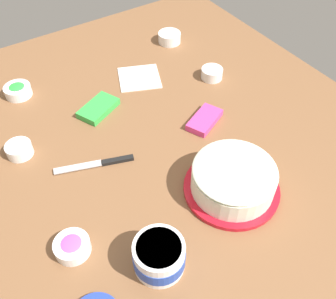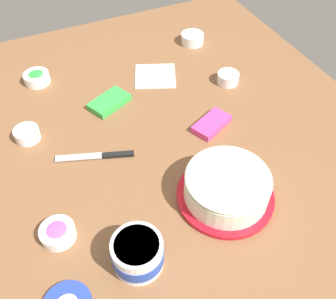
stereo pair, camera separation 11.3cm
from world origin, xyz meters
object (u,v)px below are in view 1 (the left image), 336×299
at_px(frosting_tub, 159,256).
at_px(sprinkle_bowl_green, 18,90).
at_px(frosted_cake, 233,179).
at_px(candy_box_upper, 205,120).
at_px(sprinkle_bowl_rainbow, 72,246).
at_px(paper_napkin, 139,77).
at_px(spreading_knife, 102,163).
at_px(candy_box_lower, 98,108).
at_px(sprinkle_bowl_yellow, 212,73).
at_px(sprinkle_bowl_blue, 169,37).
at_px(sprinkle_bowl_orange, 19,149).

height_order(frosting_tub, sprinkle_bowl_green, frosting_tub).
distance_m(frosted_cake, sprinkle_bowl_green, 0.83).
xyz_separation_m(sprinkle_bowl_green, candy_box_upper, (0.47, -0.48, -0.01)).
height_order(sprinkle_bowl_rainbow, paper_napkin, sprinkle_bowl_rainbow).
relative_size(spreading_knife, candy_box_lower, 1.65).
distance_m(spreading_knife, sprinkle_bowl_yellow, 0.56).
xyz_separation_m(spreading_knife, sprinkle_bowl_blue, (0.54, 0.46, 0.02)).
bearing_deg(candy_box_upper, sprinkle_bowl_green, 109.76).
distance_m(frosted_cake, spreading_knife, 0.39).
distance_m(spreading_knife, candy_box_lower, 0.25).
height_order(sprinkle_bowl_green, candy_box_lower, sprinkle_bowl_green).
height_order(frosting_tub, spreading_knife, frosting_tub).
xyz_separation_m(frosted_cake, sprinkle_bowl_blue, (0.28, 0.74, -0.03)).
bearing_deg(sprinkle_bowl_yellow, sprinkle_bowl_blue, 89.43).
distance_m(spreading_knife, paper_napkin, 0.44).
distance_m(sprinkle_bowl_green, candy_box_upper, 0.67).
bearing_deg(candy_box_lower, frosted_cake, -97.12).
xyz_separation_m(sprinkle_bowl_yellow, candy_box_upper, (-0.17, -0.18, -0.01)).
bearing_deg(candy_box_upper, frosting_tub, -163.60).
distance_m(sprinkle_bowl_rainbow, sprinkle_bowl_blue, 0.99).
bearing_deg(candy_box_lower, sprinkle_bowl_rainbow, -147.90).
relative_size(sprinkle_bowl_yellow, candy_box_lower, 0.57).
bearing_deg(sprinkle_bowl_rainbow, sprinkle_bowl_orange, 90.70).
bearing_deg(sprinkle_bowl_yellow, frosting_tub, -136.83).
height_order(frosting_tub, sprinkle_bowl_yellow, frosting_tub).
bearing_deg(candy_box_upper, sprinkle_bowl_blue, 45.25).
distance_m(sprinkle_bowl_yellow, candy_box_upper, 0.25).
height_order(sprinkle_bowl_yellow, sprinkle_bowl_orange, sprinkle_bowl_yellow).
height_order(sprinkle_bowl_yellow, paper_napkin, sprinkle_bowl_yellow).
height_order(sprinkle_bowl_blue, candy_box_upper, sprinkle_bowl_blue).
bearing_deg(candy_box_upper, frosted_cake, -136.28).
distance_m(frosting_tub, candy_box_lower, 0.60).
distance_m(spreading_knife, sprinkle_bowl_blue, 0.71).
distance_m(frosted_cake, candy_box_upper, 0.29).
distance_m(frosting_tub, spreading_knife, 0.37).
relative_size(sprinkle_bowl_blue, sprinkle_bowl_yellow, 1.17).
xyz_separation_m(frosting_tub, sprinkle_bowl_yellow, (0.56, 0.53, -0.02)).
bearing_deg(sprinkle_bowl_orange, frosting_tub, -73.07).
relative_size(sprinkle_bowl_yellow, sprinkle_bowl_orange, 1.00).
distance_m(sprinkle_bowl_rainbow, sprinkle_bowl_orange, 0.39).
relative_size(sprinkle_bowl_rainbow, candy_box_lower, 0.65).
xyz_separation_m(frosting_tub, sprinkle_bowl_green, (-0.08, 0.82, -0.02)).
relative_size(frosting_tub, paper_napkin, 0.83).
xyz_separation_m(sprinkle_bowl_green, sprinkle_bowl_blue, (0.64, 0.00, 0.00)).
height_order(spreading_knife, sprinkle_bowl_blue, sprinkle_bowl_blue).
height_order(frosted_cake, sprinkle_bowl_yellow, frosted_cake).
distance_m(sprinkle_bowl_blue, candy_box_lower, 0.50).
bearing_deg(sprinkle_bowl_orange, spreading_knife, -42.68).
relative_size(sprinkle_bowl_rainbow, sprinkle_bowl_orange, 1.14).
xyz_separation_m(sprinkle_bowl_yellow, candy_box_lower, (-0.44, 0.06, -0.01)).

